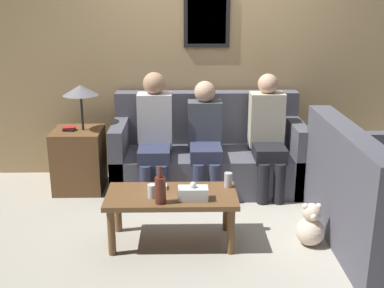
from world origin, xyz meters
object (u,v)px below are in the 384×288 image
Objects in this scene: couch_side at (373,205)px; coffee_table at (172,201)px; person_middle at (205,134)px; teddy_bear at (311,227)px; person_left at (155,131)px; person_right at (268,131)px; wine_bottle at (160,189)px; drinking_glass at (152,191)px; couch_main at (207,156)px.

coffee_table is (-1.61, 0.04, 0.03)m from couch_side.
couch_side reaches higher than coffee_table.
person_middle is 3.11× the size of teddy_bear.
person_left reaches higher than teddy_bear.
person_middle is at bearing 179.02° from person_right.
person_right is at bearing -0.98° from person_middle.
wine_bottle reaches higher than drinking_glass.
person_middle reaches higher than couch_main.
person_left is 0.50m from person_middle.
coffee_table is 0.86× the size of person_left.
coffee_table is 2.89× the size of teddy_bear.
wine_bottle is 1.22m from person_left.
teddy_bear is (1.19, 0.10, -0.38)m from wine_bottle.
couch_side is at bearing -30.98° from person_left.
couch_main reaches higher than drinking_glass.
couch_main is 1.52m from teddy_bear.
couch_main is 1.40m from drinking_glass.
drinking_glass is (-0.50, -1.30, 0.15)m from couch_main.
couch_main and couch_side have the same top height.
person_left is at bearing -176.68° from person_middle.
drinking_glass is 1.24m from person_middle.
wine_bottle is (-0.08, -0.17, 0.18)m from coffee_table.
person_right is (-0.67, 1.10, 0.31)m from couch_side.
coffee_table is 9.74× the size of drinking_glass.
couch_main is 1.62× the size of person_right.
wine_bottle is at bearing -55.23° from drinking_glass.
couch_side reaches higher than drinking_glass.
person_right is 1.24m from teddy_bear.
wine_bottle is (-1.69, -0.13, 0.21)m from couch_side.
drinking_glass is at bearing 124.77° from wine_bottle.
coffee_table is at bearing -131.52° from person_right.
coffee_table is at bearing 65.49° from wine_bottle.
couch_main is 1.59× the size of person_left.
coffee_table is at bearing 176.42° from teddy_bear.
person_middle reaches higher than drinking_glass.
coffee_table is at bearing 88.67° from couch_side.
teddy_bear is at bearing 4.89° from wine_bottle.
teddy_bear is (0.80, -1.14, -0.45)m from person_middle.
wine_bottle is 0.14m from drinking_glass.
couch_side is at bearing -45.09° from couch_main.
couch_main is 6.54× the size of wine_bottle.
person_right is (1.09, 1.13, 0.16)m from drinking_glass.
coffee_table is at bearing -79.97° from person_left.
coffee_table is 1.13m from teddy_bear.
couch_main is 1.15× the size of couch_side.
drinking_glass is at bearing -88.23° from person_left.
couch_main is at bearing 68.94° from drinking_glass.
teddy_bear is (-0.50, -0.03, -0.17)m from couch_side.
couch_side is 1.73m from person_middle.
drinking_glass is (-0.15, -0.07, 0.12)m from coffee_table.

